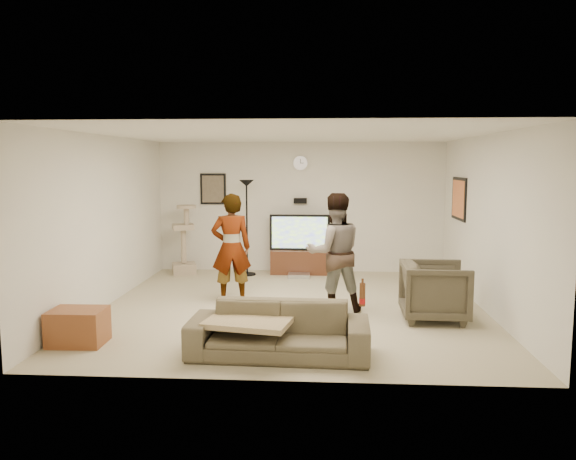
# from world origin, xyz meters

# --- Properties ---
(floor) EXTENTS (5.50, 5.50, 0.02)m
(floor) POSITION_xyz_m (0.00, 0.00, -0.01)
(floor) COLOR tan
(floor) RESTS_ON ground
(ceiling) EXTENTS (5.50, 5.50, 0.02)m
(ceiling) POSITION_xyz_m (0.00, 0.00, 2.51)
(ceiling) COLOR white
(ceiling) RESTS_ON wall_back
(wall_back) EXTENTS (5.50, 0.04, 2.50)m
(wall_back) POSITION_xyz_m (0.00, 2.75, 1.25)
(wall_back) COLOR silver
(wall_back) RESTS_ON floor
(wall_front) EXTENTS (5.50, 0.04, 2.50)m
(wall_front) POSITION_xyz_m (0.00, -2.75, 1.25)
(wall_front) COLOR silver
(wall_front) RESTS_ON floor
(wall_left) EXTENTS (0.04, 5.50, 2.50)m
(wall_left) POSITION_xyz_m (-2.75, 0.00, 1.25)
(wall_left) COLOR silver
(wall_left) RESTS_ON floor
(wall_right) EXTENTS (0.04, 5.50, 2.50)m
(wall_right) POSITION_xyz_m (2.75, 0.00, 1.25)
(wall_right) COLOR silver
(wall_right) RESTS_ON floor
(wall_clock) EXTENTS (0.26, 0.04, 0.26)m
(wall_clock) POSITION_xyz_m (0.00, 2.72, 2.10)
(wall_clock) COLOR silver
(wall_clock) RESTS_ON wall_back
(wall_speaker) EXTENTS (0.25, 0.10, 0.10)m
(wall_speaker) POSITION_xyz_m (0.00, 2.69, 1.38)
(wall_speaker) COLOR black
(wall_speaker) RESTS_ON wall_back
(picture_back) EXTENTS (0.42, 0.03, 0.52)m
(picture_back) POSITION_xyz_m (-1.70, 2.73, 1.60)
(picture_back) COLOR brown
(picture_back) RESTS_ON wall_back
(picture_right) EXTENTS (0.03, 0.78, 0.62)m
(picture_right) POSITION_xyz_m (2.73, 1.60, 1.50)
(picture_right) COLOR #EB7642
(picture_right) RESTS_ON wall_right
(tv_stand) EXTENTS (1.09, 0.45, 0.45)m
(tv_stand) POSITION_xyz_m (-0.00, 2.50, 0.23)
(tv_stand) COLOR #452416
(tv_stand) RESTS_ON floor
(console_box) EXTENTS (0.40, 0.30, 0.07)m
(console_box) POSITION_xyz_m (0.00, 2.11, 0.04)
(console_box) COLOR silver
(console_box) RESTS_ON floor
(tv) EXTENTS (1.14, 0.08, 0.68)m
(tv) POSITION_xyz_m (-0.00, 2.50, 0.79)
(tv) COLOR black
(tv) RESTS_ON tv_stand
(tv_screen) EXTENTS (1.05, 0.01, 0.59)m
(tv_screen) POSITION_xyz_m (-0.00, 2.46, 0.79)
(tv_screen) COLOR #A6DF3B
(tv_screen) RESTS_ON tv
(floor_lamp) EXTENTS (0.32, 0.32, 1.78)m
(floor_lamp) POSITION_xyz_m (-0.98, 2.29, 0.89)
(floor_lamp) COLOR black
(floor_lamp) RESTS_ON floor
(cat_tree) EXTENTS (0.54, 0.54, 1.33)m
(cat_tree) POSITION_xyz_m (-2.20, 2.31, 0.66)
(cat_tree) COLOR tan
(cat_tree) RESTS_ON floor
(person_left) EXTENTS (0.68, 0.53, 1.65)m
(person_left) POSITION_xyz_m (-0.95, 0.31, 0.82)
(person_left) COLOR #ACB0BD
(person_left) RESTS_ON floor
(person_right) EXTENTS (0.93, 0.80, 1.68)m
(person_right) POSITION_xyz_m (0.60, -0.16, 0.84)
(person_right) COLOR navy
(person_right) RESTS_ON floor
(sofa) EXTENTS (1.98, 0.83, 0.57)m
(sofa) POSITION_xyz_m (-0.04, -2.04, 0.29)
(sofa) COLOR brown
(sofa) RESTS_ON floor
(throw_blanket) EXTENTS (1.02, 0.86, 0.06)m
(throw_blanket) POSITION_xyz_m (-0.35, -2.04, 0.39)
(throw_blanket) COLOR tan
(throw_blanket) RESTS_ON sofa
(beer_bottle) EXTENTS (0.06, 0.06, 0.25)m
(beer_bottle) POSITION_xyz_m (0.86, -2.04, 0.70)
(beer_bottle) COLOR #5A3016
(beer_bottle) RESTS_ON sofa
(armchair) EXTENTS (0.89, 0.87, 0.79)m
(armchair) POSITION_xyz_m (1.94, -0.53, 0.39)
(armchair) COLOR #443E30
(armchair) RESTS_ON floor
(side_table) EXTENTS (0.63, 0.48, 0.41)m
(side_table) POSITION_xyz_m (-2.40, -1.81, 0.21)
(side_table) COLOR brown
(side_table) RESTS_ON floor
(toy_ball) EXTENTS (0.07, 0.07, 0.07)m
(toy_ball) POSITION_xyz_m (-1.19, -0.63, 0.03)
(toy_ball) COLOR #009E87
(toy_ball) RESTS_ON floor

